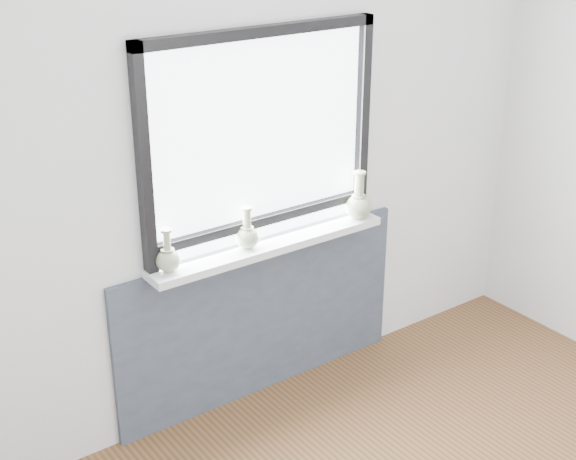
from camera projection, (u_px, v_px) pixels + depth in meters
back_wall at (257, 160)px, 3.91m from camera, size 3.60×0.02×2.60m
apron_panel at (263, 318)px, 4.23m from camera, size 1.70×0.03×0.86m
windowsill at (269, 245)px, 4.00m from camera, size 1.32×0.18×0.04m
window at (261, 134)px, 3.82m from camera, size 1.30×0.06×1.05m
vase_a at (168, 258)px, 3.67m from camera, size 0.12×0.12×0.21m
vase_b at (247, 235)px, 3.90m from camera, size 0.12×0.12×0.21m
vase_c at (359, 204)px, 4.24m from camera, size 0.14×0.14×0.26m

